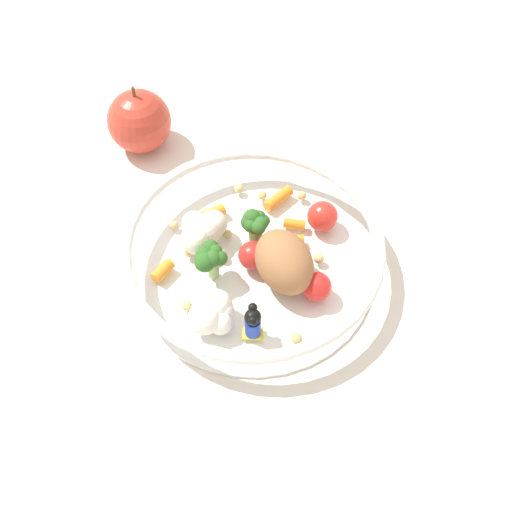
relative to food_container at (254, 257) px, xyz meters
The scene contains 3 objects.
ground_plane 0.03m from the food_container, 120.04° to the right, with size 2.40×2.40×0.00m, color silver.
food_container is the anchor object (origin of this frame).
loose_apple 0.23m from the food_container, 102.13° to the right, with size 0.07×0.07×0.09m.
Camera 1 is at (0.28, 0.26, 0.54)m, focal length 45.26 mm.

